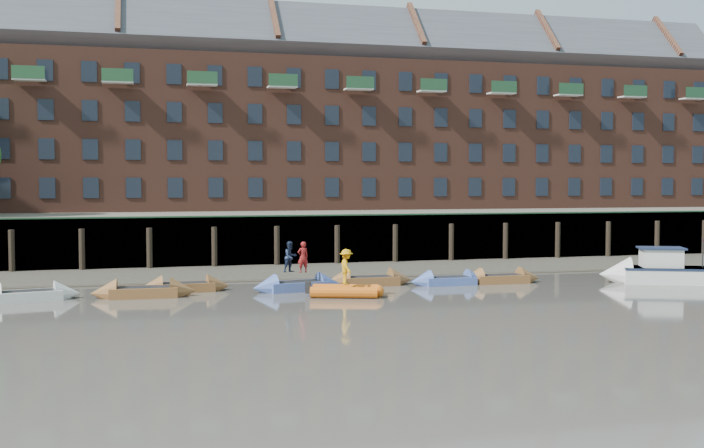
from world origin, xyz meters
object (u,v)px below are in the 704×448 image
object	(u,v)px
rowboat_1	(144,292)
person_rower_a	(303,257)
rib_tender	(348,291)
motor_launch	(649,271)
rowboat_3	(298,286)
rowboat_0	(28,296)
rowboat_4	(369,281)
person_rower_b	(290,257)
rowboat_6	(500,279)
rowboat_5	(449,281)
person_rib_crew	(346,267)
rowboat_2	(185,287)

from	to	relation	value
rowboat_1	person_rower_a	size ratio (longest dim) A/B	3.15
rib_tender	motor_launch	xyz separation A→B (m)	(17.05, 1.00, 0.37)
rowboat_1	motor_launch	xyz separation A→B (m)	(26.50, -1.14, 0.38)
rib_tender	person_rower_a	xyz separation A→B (m)	(-1.68, 2.57, 1.43)
rowboat_3	rowboat_0	bearing A→B (deg)	171.46
rowboat_3	rowboat_4	bearing A→B (deg)	5.97
rowboat_1	rowboat_4	distance (m)	11.67
rowboat_4	person_rower_b	distance (m)	4.70
rowboat_3	rowboat_6	size ratio (longest dim) A/B	1.07
rowboat_5	rib_tender	xyz separation A→B (m)	(-6.26, -2.93, 0.04)
rowboat_1	rowboat_6	distance (m)	18.72
rowboat_0	rowboat_5	distance (m)	20.89
rowboat_0	person_rower_a	bearing A→B (deg)	-10.12
rowboat_3	motor_launch	bearing A→B (deg)	-14.78
rowboat_0	person_rower_b	distance (m)	12.45
rowboat_3	rowboat_5	bearing A→B (deg)	-7.75
rowboat_6	person_rower_b	world-z (taller)	person_rower_b
rowboat_3	person_rib_crew	xyz separation A→B (m)	(1.89, -2.56, 1.18)
rib_tender	rowboat_6	bearing A→B (deg)	36.01
rowboat_4	motor_launch	size ratio (longest dim) A/B	0.75
rowboat_6	person_rower_a	distance (m)	11.04
rowboat_3	motor_launch	size ratio (longest dim) A/B	0.77
rowboat_2	person_rower_b	world-z (taller)	person_rower_b
rowboat_3	person_rib_crew	size ratio (longest dim) A/B	2.84
rib_tender	motor_launch	world-z (taller)	motor_launch
rowboat_4	rib_tender	xyz separation A→B (m)	(-2.10, -3.77, 0.02)
rowboat_1	rib_tender	size ratio (longest dim) A/B	1.37
rowboat_6	rib_tender	world-z (taller)	rowboat_6
rowboat_2	person_rower_a	world-z (taller)	person_rower_a
rowboat_2	rowboat_0	bearing A→B (deg)	-172.68
rowboat_6	motor_launch	distance (m)	8.05
rowboat_3	rowboat_6	xyz separation A→B (m)	(11.20, 0.35, -0.01)
rowboat_2	rowboat_5	bearing A→B (deg)	-6.68
rowboat_4	rowboat_5	distance (m)	4.24
rowboat_3	motor_launch	world-z (taller)	motor_launch
rib_tender	person_rib_crew	xyz separation A→B (m)	(-0.06, 0.05, 1.15)
rib_tender	person_rower_b	size ratio (longest dim) A/B	2.28
rowboat_0	motor_launch	world-z (taller)	motor_launch
motor_launch	rowboat_6	bearing A→B (deg)	7.94
rowboat_0	person_rower_b	xyz separation A→B (m)	(12.35, 0.53, 1.46)
rowboat_5	motor_launch	bearing A→B (deg)	-11.44
rowboat_2	rib_tender	bearing A→B (deg)	-29.81
rowboat_5	person_rib_crew	xyz separation A→B (m)	(-6.32, -2.87, 1.20)
rowboat_2	person_rib_crew	size ratio (longest dim) A/B	2.65
person_rower_a	person_rower_b	world-z (taller)	person_rower_b
rowboat_5	person_rib_crew	size ratio (longest dim) A/B	2.53
rowboat_0	person_rower_b	size ratio (longest dim) A/B	3.04
rowboat_2	rowboat_6	world-z (taller)	rowboat_6
person_rib_crew	rowboat_5	bearing A→B (deg)	-66.15
person_rower_a	person_rower_b	xyz separation A→B (m)	(-0.59, 0.27, 0.00)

